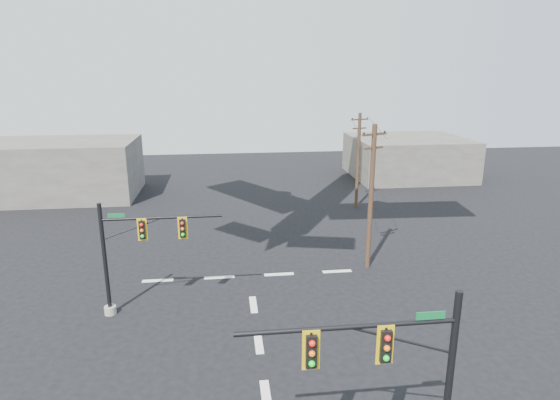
{
  "coord_description": "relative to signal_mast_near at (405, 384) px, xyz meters",
  "views": [
    {
      "loc": [
        -1.45,
        -16.78,
        13.31
      ],
      "look_at": [
        1.21,
        5.0,
        7.18
      ],
      "focal_mm": 30.0,
      "sensor_mm": 36.0,
      "label": 1
    }
  ],
  "objects": [
    {
      "name": "ground",
      "position": [
        -4.01,
        4.67,
        -3.7
      ],
      "size": [
        120.0,
        120.0,
        0.0
      ],
      "primitive_type": "plane",
      "color": "black",
      "rests_on": "ground"
    },
    {
      "name": "lane_markings",
      "position": [
        -4.01,
        10.0,
        -3.69
      ],
      "size": [
        14.0,
        21.2,
        0.01
      ],
      "color": "silver",
      "rests_on": "ground"
    },
    {
      "name": "signal_mast_near",
      "position": [
        0.0,
        0.0,
        0.0
      ],
      "size": [
        7.21,
        0.75,
        6.83
      ],
      "color": "gray",
      "rests_on": "ground"
    },
    {
      "name": "signal_mast_far",
      "position": [
        -10.68,
        12.55,
        -0.18
      ],
      "size": [
        6.76,
        0.72,
        6.51
      ],
      "color": "gray",
      "rests_on": "ground"
    },
    {
      "name": "utility_pole_a",
      "position": [
        4.26,
        17.15,
        1.5
      ],
      "size": [
        1.87,
        0.93,
        9.94
      ],
      "rotation": [
        0.0,
        0.0,
        0.42
      ],
      "color": "#442B1D",
      "rests_on": "ground"
    },
    {
      "name": "utility_pole_b",
      "position": [
        7.56,
        31.62,
        1.2
      ],
      "size": [
        1.85,
        0.68,
        9.36
      ],
      "rotation": [
        0.0,
        0.0,
        0.3
      ],
      "color": "#442B1D",
      "rests_on": "ground"
    },
    {
      "name": "power_lines",
      "position": [
        5.91,
        24.39,
        5.25
      ],
      "size": [
        5.05,
        14.48,
        0.03
      ],
      "color": "black"
    },
    {
      "name": "building_left",
      "position": [
        -24.01,
        39.67,
        -0.7
      ],
      "size": [
        18.0,
        10.0,
        6.0
      ],
      "primitive_type": "cube",
      "color": "#67635A",
      "rests_on": "ground"
    },
    {
      "name": "building_right",
      "position": [
        17.99,
        44.67,
        -1.2
      ],
      "size": [
        14.0,
        12.0,
        5.0
      ],
      "primitive_type": "cube",
      "color": "#67635A",
      "rests_on": "ground"
    }
  ]
}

